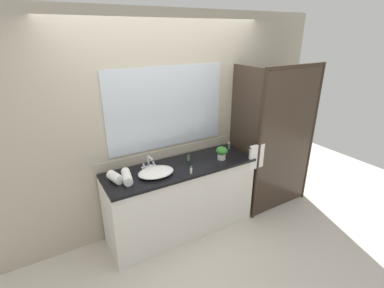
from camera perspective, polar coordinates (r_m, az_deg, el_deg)
ground_plane at (r=3.78m, az=-2.04°, el=-16.84°), size 8.00×8.00×0.00m
wall_back_with_mirror at (r=3.42m, az=-5.11°, el=3.79°), size 4.40×0.06×2.60m
vanity_cabinet at (r=3.52m, az=-2.22°, el=-11.04°), size 1.80×0.58×0.90m
shower_enclosure at (r=3.84m, az=16.10°, el=0.54°), size 1.20×0.59×2.00m
sink_basin at (r=3.12m, az=-7.31°, el=-5.67°), size 0.40×0.30×0.06m
faucet at (r=3.28m, az=-8.73°, el=-3.96°), size 0.17×0.14×0.15m
potted_plant at (r=3.45m, az=6.04°, el=-1.65°), size 0.14×0.14×0.16m
amenity_bottle_conditioner at (r=3.41m, az=-0.72°, el=-2.66°), size 0.03×0.03×0.10m
amenity_bottle_shampoo at (r=3.11m, az=-0.19°, el=-5.32°), size 0.03×0.03×0.09m
amenity_bottle_lotion at (r=3.78m, az=7.53°, el=-0.36°), size 0.03×0.03×0.09m
rolled_towel_near_edge at (r=3.06m, az=-15.29°, el=-6.53°), size 0.14×0.21×0.10m
rolled_towel_middle at (r=3.04m, az=-13.05°, el=-6.47°), size 0.14×0.27×0.10m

